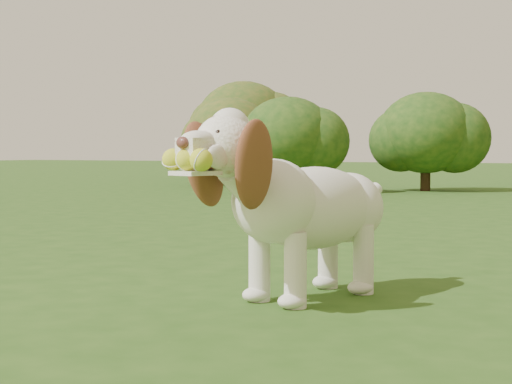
% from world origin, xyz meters
% --- Properties ---
extents(ground, '(80.00, 80.00, 0.00)m').
position_xyz_m(ground, '(0.00, 0.00, 0.00)').
color(ground, '#264A15').
rests_on(ground, ground).
extents(dog, '(0.66, 1.23, 0.81)m').
position_xyz_m(dog, '(-0.61, 0.23, 0.43)').
color(dog, white).
rests_on(dog, ground).
extents(shrub_a, '(1.42, 1.42, 1.47)m').
position_xyz_m(shrub_a, '(-4.39, 8.06, 0.87)').
color(shrub_a, '#382314').
rests_on(shrub_a, ground).
extents(shrub_g, '(2.18, 2.18, 2.26)m').
position_xyz_m(shrub_g, '(-8.00, 13.21, 1.33)').
color(shrub_g, '#382314').
rests_on(shrub_g, ground).
extents(shrub_e, '(1.56, 1.56, 1.61)m').
position_xyz_m(shrub_e, '(-6.36, 9.73, 0.95)').
color(shrub_e, '#382314').
rests_on(shrub_e, ground).
extents(shrub_b, '(1.53, 1.53, 1.58)m').
position_xyz_m(shrub_b, '(-2.66, 9.54, 0.93)').
color(shrub_b, '#382314').
rests_on(shrub_b, ground).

